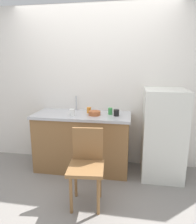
{
  "coord_description": "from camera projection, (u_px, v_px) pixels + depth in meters",
  "views": [
    {
      "loc": [
        0.61,
        -2.28,
        1.62
      ],
      "look_at": [
        0.12,
        0.6,
        0.93
      ],
      "focal_mm": 32.91,
      "sensor_mm": 36.0,
      "label": 1
    }
  ],
  "objects": [
    {
      "name": "faucet",
      "position": [
        76.0,
        103.0,
        3.34
      ],
      "size": [
        0.02,
        0.02,
        0.23
      ],
      "primitive_type": "cylinder",
      "color": "#B7B7BC",
      "rests_on": "countertop"
    },
    {
      "name": "cup_white",
      "position": [
        72.0,
        113.0,
        2.95
      ],
      "size": [
        0.08,
        0.08,
        0.1
      ],
      "primitive_type": "cylinder",
      "color": "white",
      "rests_on": "countertop"
    },
    {
      "name": "ground_plane",
      "position": [
        81.0,
        192.0,
        2.66
      ],
      "size": [
        8.0,
        8.0,
        0.0
      ],
      "primitive_type": "plane",
      "color": "gray"
    },
    {
      "name": "cabinet_base",
      "position": [
        83.0,
        143.0,
        3.2
      ],
      "size": [
        1.41,
        0.6,
        0.84
      ],
      "primitive_type": "cube",
      "color": "olive",
      "rests_on": "ground_plane"
    },
    {
      "name": "refrigerator",
      "position": [
        163.0,
        134.0,
        2.95
      ],
      "size": [
        0.57,
        0.62,
        1.28
      ],
      "primitive_type": "cube",
      "color": "silver",
      "rests_on": "ground_plane"
    },
    {
      "name": "chair",
      "position": [
        87.0,
        163.0,
        2.37
      ],
      "size": [
        0.44,
        0.44,
        0.89
      ],
      "rotation": [
        0.0,
        0.0,
        0.1
      ],
      "color": "olive",
      "rests_on": "ground_plane"
    },
    {
      "name": "countertop",
      "position": [
        82.0,
        115.0,
        3.1
      ],
      "size": [
        1.45,
        0.64,
        0.04
      ],
      "primitive_type": "cube",
      "color": "#B7B7BC",
      "rests_on": "cabinet_base"
    },
    {
      "name": "cup_green",
      "position": [
        110.0,
        111.0,
        3.06
      ],
      "size": [
        0.06,
        0.06,
        0.1
      ],
      "primitive_type": "cylinder",
      "color": "green",
      "rests_on": "countertop"
    },
    {
      "name": "cup_orange",
      "position": [
        89.0,
        110.0,
        3.13
      ],
      "size": [
        0.07,
        0.07,
        0.09
      ],
      "primitive_type": "cylinder",
      "color": "orange",
      "rests_on": "countertop"
    },
    {
      "name": "back_wall",
      "position": [
        95.0,
        87.0,
        3.33
      ],
      "size": [
        4.8,
        0.1,
        2.51
      ],
      "primitive_type": "cube",
      "color": "white",
      "rests_on": "ground_plane"
    },
    {
      "name": "terracotta_bowl",
      "position": [
        95.0,
        113.0,
        3.01
      ],
      "size": [
        0.17,
        0.17,
        0.06
      ],
      "primitive_type": "cylinder",
      "color": "#B25B33",
      "rests_on": "countertop"
    },
    {
      "name": "cup_black",
      "position": [
        116.0,
        113.0,
        2.96
      ],
      "size": [
        0.08,
        0.08,
        0.09
      ],
      "primitive_type": "cylinder",
      "color": "black",
      "rests_on": "countertop"
    }
  ]
}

